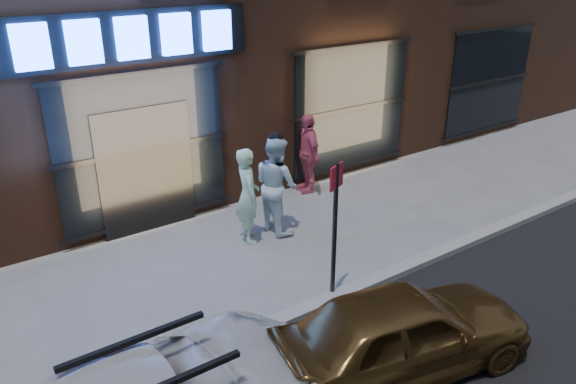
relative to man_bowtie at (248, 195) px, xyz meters
name	(u,v)px	position (x,y,z in m)	size (l,w,h in m)	color
ground	(260,333)	(-1.32, -2.47, -0.89)	(90.00, 90.00, 0.00)	slate
curb	(260,330)	(-1.32, -2.47, -0.83)	(60.00, 0.25, 0.12)	gray
man_bowtie	(248,195)	(0.00, 0.00, 0.00)	(0.65, 0.43, 1.79)	#C2FFD5
man_cap	(276,184)	(0.65, 0.05, 0.04)	(0.91, 0.71, 1.87)	white
passerby	(307,153)	(2.24, 1.21, -0.01)	(1.03, 0.43, 1.76)	#D65874
gold_sedan	(403,331)	(-0.22, -4.10, -0.31)	(1.38, 3.42, 1.17)	brown
sign_post	(335,220)	(0.07, -2.37, 0.46)	(0.34, 0.17, 2.23)	#262628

